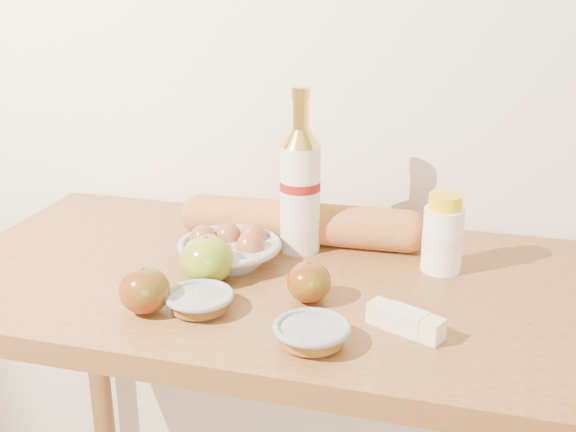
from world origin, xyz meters
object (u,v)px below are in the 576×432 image
object	(u,v)px
table	(293,341)
egg_bowl	(229,249)
bourbon_bottle	(300,186)
cream_bottle	(443,235)
baguette	(302,223)

from	to	relation	value
table	egg_bowl	size ratio (longest dim) A/B	4.98
table	bourbon_bottle	bearing A→B (deg)	99.22
table	cream_bottle	bearing A→B (deg)	22.41
table	baguette	size ratio (longest dim) A/B	2.54
bourbon_bottle	cream_bottle	world-z (taller)	bourbon_bottle
table	egg_bowl	bearing A→B (deg)	167.60
cream_bottle	bourbon_bottle	bearing A→B (deg)	-162.78
egg_bowl	bourbon_bottle	bearing A→B (deg)	41.86
cream_bottle	baguette	size ratio (longest dim) A/B	0.29
egg_bowl	baguette	bearing A→B (deg)	52.28
table	bourbon_bottle	distance (m)	0.27
bourbon_bottle	egg_bowl	world-z (taller)	bourbon_bottle
bourbon_bottle	cream_bottle	size ratio (longest dim) A/B	2.19
table	bourbon_bottle	world-z (taller)	bourbon_bottle
table	cream_bottle	distance (m)	0.32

